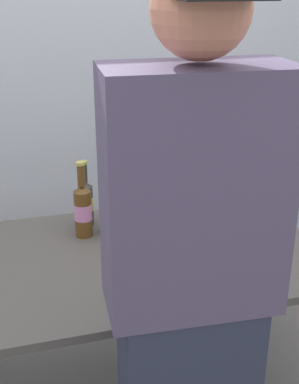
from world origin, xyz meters
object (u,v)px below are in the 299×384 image
(beer_bottle_dark, at_px, (107,210))
(person_figure, at_px, (191,304))
(beer_bottle_amber, at_px, (83,209))
(beer_bottle_green, at_px, (86,201))
(laptop, at_px, (207,231))

(beer_bottle_dark, bearing_deg, person_figure, -85.09)
(beer_bottle_amber, relative_size, beer_bottle_green, 1.12)
(laptop, xyz_separation_m, beer_bottle_dark, (-0.37, 0.18, 0.06))
(beer_bottle_amber, height_order, beer_bottle_dark, beer_bottle_amber)
(beer_bottle_amber, bearing_deg, beer_bottle_dark, -1.45)
(laptop, distance_m, beer_bottle_green, 0.53)
(beer_bottle_amber, bearing_deg, laptop, -21.36)
(beer_bottle_amber, bearing_deg, person_figure, -78.42)
(laptop, bearing_deg, beer_bottle_green, 147.02)
(laptop, relative_size, beer_bottle_dark, 1.44)
(laptop, relative_size, beer_bottle_amber, 1.25)
(beer_bottle_green, bearing_deg, person_figure, -81.37)
(beer_bottle_amber, height_order, person_figure, person_figure)
(beer_bottle_amber, height_order, beer_bottle_green, beer_bottle_amber)
(beer_bottle_amber, relative_size, person_figure, 0.17)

